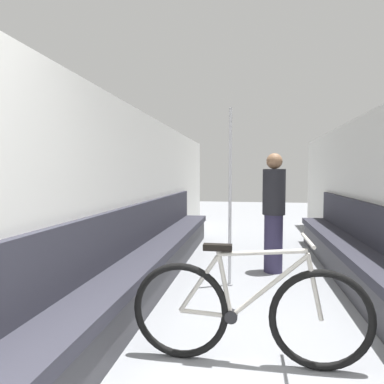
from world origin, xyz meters
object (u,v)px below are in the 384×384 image
(passenger_standing, at_px, (274,211))
(bench_seat_row_right, at_px, (364,264))
(grab_pole_near, at_px, (230,200))
(bench_seat_row_left, at_px, (155,256))
(bicycle, at_px, (248,312))

(passenger_standing, bearing_deg, bench_seat_row_right, -49.25)
(grab_pole_near, bearing_deg, bench_seat_row_left, 179.19)
(bench_seat_row_right, height_order, grab_pole_near, grab_pole_near)
(bench_seat_row_right, xyz_separation_m, bicycle, (-1.27, -1.68, 0.05))
(bench_seat_row_right, distance_m, passenger_standing, 1.25)
(bicycle, bearing_deg, grab_pole_near, 94.96)
(bench_seat_row_left, xyz_separation_m, grab_pole_near, (0.92, -0.01, 0.70))
(bench_seat_row_right, relative_size, grab_pole_near, 2.73)
(grab_pole_near, relative_size, passenger_standing, 1.31)
(passenger_standing, bearing_deg, grab_pole_near, -145.93)
(bench_seat_row_left, distance_m, grab_pole_near, 1.15)
(bench_seat_row_right, height_order, passenger_standing, passenger_standing)
(bench_seat_row_right, relative_size, passenger_standing, 3.57)
(bicycle, relative_size, passenger_standing, 1.04)
(bench_seat_row_right, height_order, bicycle, bench_seat_row_right)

